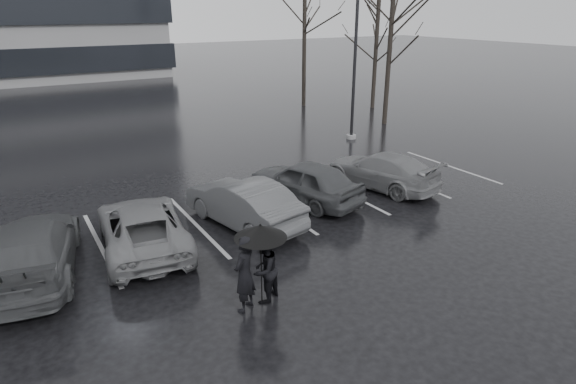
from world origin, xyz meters
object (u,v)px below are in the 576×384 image
at_px(car_east, 381,170).
at_px(lamp_post, 355,57).
at_px(car_main, 305,181).
at_px(tree_east, 389,51).
at_px(pedestrian_left, 244,274).
at_px(pedestrian_right, 264,269).
at_px(car_west_a, 243,203).
at_px(car_west_c, 31,249).
at_px(tree_ne, 376,53).
at_px(tree_north, 304,40).
at_px(car_west_b, 142,226).

height_order(car_east, lamp_post, lamp_post).
bearing_deg(car_main, tree_east, -159.77).
height_order(pedestrian_left, pedestrian_right, pedestrian_left).
distance_m(car_west_a, lamp_post, 11.75).
bearing_deg(lamp_post, car_east, -119.15).
bearing_deg(car_west_c, pedestrian_right, 149.58).
bearing_deg(lamp_post, tree_east, 24.53).
bearing_deg(tree_ne, car_main, -137.88).
bearing_deg(car_main, car_east, 159.83).
relative_size(lamp_post, tree_north, 1.03).
bearing_deg(tree_north, car_east, -112.45).
distance_m(pedestrian_left, tree_north, 23.94).
relative_size(car_west_c, tree_ne, 0.70).
bearing_deg(pedestrian_left, lamp_post, -171.14).
bearing_deg(pedestrian_right, tree_east, -170.79).
xyz_separation_m(car_east, tree_ne, (9.62, 11.81, 2.86)).
distance_m(car_west_c, pedestrian_left, 5.52).
bearing_deg(car_east, lamp_post, -132.56).
xyz_separation_m(car_main, car_west_b, (-5.65, -0.60, -0.08)).
relative_size(car_west_b, tree_ne, 0.66).
xyz_separation_m(car_west_c, pedestrian_right, (4.36, -3.88, 0.07)).
height_order(pedestrian_right, lamp_post, lamp_post).
height_order(car_west_c, tree_east, tree_east).
bearing_deg(pedestrian_right, tree_north, -155.91).
height_order(car_west_a, tree_north, tree_north).
bearing_deg(tree_east, tree_ne, 57.99).
bearing_deg(pedestrian_right, car_west_c, -72.78).
relative_size(pedestrian_right, lamp_post, 0.18).
bearing_deg(pedestrian_right, pedestrian_left, -20.40).
bearing_deg(pedestrian_left, tree_north, -160.31).
xyz_separation_m(car_west_b, lamp_post, (12.25, 6.49, 3.36)).
bearing_deg(pedestrian_left, tree_ne, -171.46).
distance_m(car_east, tree_ne, 15.50).
height_order(car_west_c, tree_north, tree_north).
height_order(pedestrian_right, tree_ne, tree_ne).
relative_size(car_west_b, pedestrian_left, 2.61).
relative_size(car_east, tree_north, 0.52).
bearing_deg(car_west_a, tree_ne, -153.50).
relative_size(car_west_c, car_east, 1.10).
height_order(car_main, car_east, car_main).
height_order(tree_east, tree_north, tree_north).
relative_size(car_west_a, pedestrian_left, 2.44).
bearing_deg(car_east, pedestrian_right, 17.59).
bearing_deg(car_west_c, pedestrian_left, 145.07).
xyz_separation_m(car_west_a, tree_ne, (15.42, 12.20, 2.79)).
height_order(lamp_post, tree_north, lamp_post).
relative_size(car_west_a, tree_north, 0.51).
distance_m(lamp_post, tree_east, 4.07).
bearing_deg(tree_north, lamp_post, -107.30).
bearing_deg(car_west_b, car_east, -170.14).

